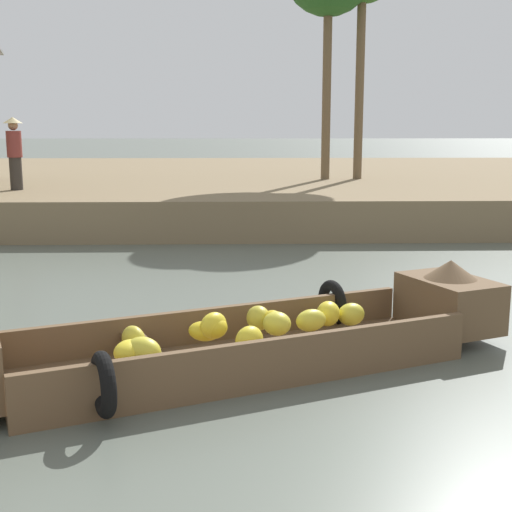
# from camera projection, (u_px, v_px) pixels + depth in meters

# --- Properties ---
(ground_plane) EXTENTS (300.00, 300.00, 0.00)m
(ground_plane) POSITION_uv_depth(u_px,v_px,m) (268.00, 265.00, 11.23)
(ground_plane) COLOR #596056
(riverbank_strip) EXTENTS (160.00, 20.00, 0.84)m
(riverbank_strip) POSITION_uv_depth(u_px,v_px,m) (252.00, 183.00, 23.07)
(riverbank_strip) COLOR #7F6B4C
(riverbank_strip) RESTS_ON ground
(banana_boat) EXTENTS (5.58, 3.12, 0.85)m
(banana_boat) POSITION_uv_depth(u_px,v_px,m) (239.00, 339.00, 6.34)
(banana_boat) COLOR brown
(banana_boat) RESTS_ON ground
(vendor_person) EXTENTS (0.44, 0.44, 1.66)m
(vendor_person) POSITION_uv_depth(u_px,v_px,m) (14.00, 150.00, 15.53)
(vendor_person) COLOR #332D28
(vendor_person) RESTS_ON riverbank_strip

